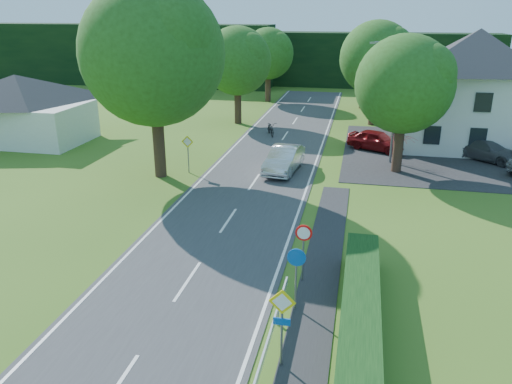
% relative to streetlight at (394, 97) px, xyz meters
% --- Properties ---
extents(road, '(7.00, 80.00, 0.04)m').
position_rel_streetlight_xyz_m(road, '(-8.06, -10.00, -4.44)').
color(road, '#38383B').
rests_on(road, ground).
extents(parking_pad, '(14.00, 16.00, 0.04)m').
position_rel_streetlight_xyz_m(parking_pad, '(3.94, 3.00, -4.44)').
color(parking_pad, '#252527').
rests_on(parking_pad, ground).
extents(line_edge_left, '(0.12, 80.00, 0.01)m').
position_rel_streetlight_xyz_m(line_edge_left, '(-11.31, -10.00, -4.42)').
color(line_edge_left, white).
rests_on(line_edge_left, road).
extents(line_edge_right, '(0.12, 80.00, 0.01)m').
position_rel_streetlight_xyz_m(line_edge_right, '(-4.81, -10.00, -4.42)').
color(line_edge_right, white).
rests_on(line_edge_right, road).
extents(line_centre, '(0.12, 80.00, 0.01)m').
position_rel_streetlight_xyz_m(line_centre, '(-8.06, -10.00, -4.42)').
color(line_centre, white).
rests_on(line_centre, road).
extents(tree_main, '(9.40, 9.40, 11.64)m').
position_rel_streetlight_xyz_m(tree_main, '(-14.06, -6.00, 1.36)').
color(tree_main, '#264B16').
rests_on(tree_main, ground).
extents(tree_left_far, '(7.00, 7.00, 8.58)m').
position_rel_streetlight_xyz_m(tree_left_far, '(-13.06, 10.00, -0.17)').
color(tree_left_far, '#264B16').
rests_on(tree_left_far, ground).
extents(tree_right_far, '(7.40, 7.40, 9.09)m').
position_rel_streetlight_xyz_m(tree_right_far, '(-1.06, 12.00, 0.08)').
color(tree_right_far, '#264B16').
rests_on(tree_right_far, ground).
extents(tree_left_back, '(6.60, 6.60, 8.07)m').
position_rel_streetlight_xyz_m(tree_left_back, '(-12.56, 22.00, -0.43)').
color(tree_left_back, '#264B16').
rests_on(tree_left_back, ground).
extents(tree_right_back, '(6.20, 6.20, 7.56)m').
position_rel_streetlight_xyz_m(tree_right_back, '(-2.06, 20.00, -0.68)').
color(tree_right_back, '#264B16').
rests_on(tree_right_back, ground).
extents(tree_right_mid, '(7.00, 7.00, 8.58)m').
position_rel_streetlight_xyz_m(tree_right_mid, '(0.44, -2.00, -0.17)').
color(tree_right_mid, '#264B16').
rests_on(tree_right_mid, ground).
extents(treeline_left, '(44.00, 6.00, 8.00)m').
position_rel_streetlight_xyz_m(treeline_left, '(-36.06, 32.00, -0.46)').
color(treeline_left, black).
rests_on(treeline_left, ground).
extents(treeline_right, '(30.00, 5.00, 7.00)m').
position_rel_streetlight_xyz_m(treeline_right, '(-0.06, 36.00, -0.96)').
color(treeline_right, black).
rests_on(treeline_right, ground).
extents(bungalow_left, '(11.00, 6.50, 5.20)m').
position_rel_streetlight_xyz_m(bungalow_left, '(-28.06, 0.00, -1.75)').
color(bungalow_left, silver).
rests_on(bungalow_left, ground).
extents(house_white, '(10.60, 8.40, 8.60)m').
position_rel_streetlight_xyz_m(house_white, '(5.94, 6.00, -0.06)').
color(house_white, silver).
rests_on(house_white, ground).
extents(streetlight, '(2.03, 0.18, 8.00)m').
position_rel_streetlight_xyz_m(streetlight, '(0.00, 0.00, 0.00)').
color(streetlight, slate).
rests_on(streetlight, ground).
extents(sign_priority_right, '(0.78, 0.09, 2.59)m').
position_rel_streetlight_xyz_m(sign_priority_right, '(-3.76, -22.02, -2.67)').
color(sign_priority_right, slate).
rests_on(sign_priority_right, ground).
extents(sign_roundabout, '(0.64, 0.08, 2.37)m').
position_rel_streetlight_xyz_m(sign_roundabout, '(-3.76, -19.02, -2.79)').
color(sign_roundabout, slate).
rests_on(sign_roundabout, ground).
extents(sign_speed_limit, '(0.64, 0.11, 2.37)m').
position_rel_streetlight_xyz_m(sign_speed_limit, '(-3.76, -17.03, -2.70)').
color(sign_speed_limit, slate).
rests_on(sign_speed_limit, ground).
extents(sign_priority_left, '(0.78, 0.09, 2.44)m').
position_rel_streetlight_xyz_m(sign_priority_left, '(-12.56, -5.02, -2.75)').
color(sign_priority_left, slate).
rests_on(sign_priority_left, ground).
extents(moving_car, '(2.19, 4.99, 1.59)m').
position_rel_streetlight_xyz_m(moving_car, '(-6.63, -3.52, -3.63)').
color(moving_car, silver).
rests_on(moving_car, road).
extents(motorcycle, '(1.49, 2.28, 1.13)m').
position_rel_streetlight_xyz_m(motorcycle, '(-9.25, 5.92, -3.86)').
color(motorcycle, black).
rests_on(motorcycle, road).
extents(parked_car_red, '(4.64, 3.49, 1.47)m').
position_rel_streetlight_xyz_m(parked_car_red, '(-0.76, 3.00, -3.69)').
color(parked_car_red, maroon).
rests_on(parked_car_red, parking_pad).
extents(parked_car_grey, '(5.01, 4.47, 1.40)m').
position_rel_streetlight_xyz_m(parked_car_grey, '(6.63, 2.00, -3.73)').
color(parked_car_grey, '#54545A').
rests_on(parked_car_grey, parking_pad).
extents(parasol, '(2.86, 2.88, 2.00)m').
position_rel_streetlight_xyz_m(parasol, '(0.70, -0.07, -3.42)').
color(parasol, red).
rests_on(parasol, parking_pad).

